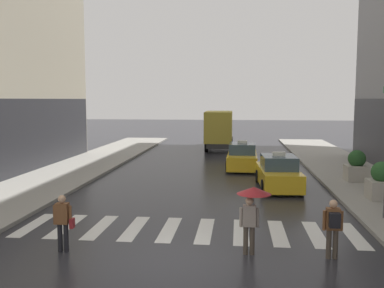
{
  "coord_description": "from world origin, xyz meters",
  "views": [
    {
      "loc": [
        1.65,
        -10.75,
        4.36
      ],
      "look_at": [
        -0.38,
        8.0,
        2.37
      ],
      "focal_mm": 39.76,
      "sensor_mm": 36.0,
      "label": 1
    }
  ],
  "objects": [
    {
      "name": "pedestrian_with_handbag",
      "position": [
        -3.29,
        0.61,
        0.93
      ],
      "size": [
        0.6,
        0.24,
        1.65
      ],
      "color": "black",
      "rests_on": "ground"
    },
    {
      "name": "planter_mid_block",
      "position": [
        7.81,
        11.82,
        0.87
      ],
      "size": [
        1.1,
        1.1,
        1.6
      ],
      "color": "#A8A399",
      "rests_on": "curb_right"
    },
    {
      "name": "crosswalk_markings",
      "position": [
        0.0,
        3.0,
        0.0
      ],
      "size": [
        11.3,
        2.8,
        0.01
      ],
      "color": "silver",
      "rests_on": "ground"
    },
    {
      "name": "ground_plane",
      "position": [
        0.0,
        0.0,
        0.0
      ],
      "size": [
        160.0,
        160.0,
        0.0
      ],
      "primitive_type": "plane",
      "color": "#26262B"
    },
    {
      "name": "pedestrian_with_backpack",
      "position": [
        4.26,
        0.84,
        0.97
      ],
      "size": [
        0.55,
        0.43,
        1.65
      ],
      "color": "#473D33",
      "rests_on": "ground"
    },
    {
      "name": "pedestrian_with_umbrella",
      "position": [
        2.08,
        0.95,
        1.52
      ],
      "size": [
        0.96,
        0.96,
        1.94
      ],
      "color": "#473D33",
      "rests_on": "ground"
    },
    {
      "name": "planter_near_corner",
      "position": [
        7.74,
        7.7,
        0.87
      ],
      "size": [
        1.1,
        1.1,
        1.6
      ],
      "color": "#A8A399",
      "rests_on": "curb_right"
    },
    {
      "name": "taxi_second",
      "position": [
        1.95,
        15.92,
        0.72
      ],
      "size": [
        2.0,
        4.57,
        1.8
      ],
      "color": "gold",
      "rests_on": "ground"
    },
    {
      "name": "box_truck",
      "position": [
        0.06,
        25.86,
        1.85
      ],
      "size": [
        2.31,
        7.55,
        3.35
      ],
      "color": "#2D2D2D",
      "rests_on": "ground"
    },
    {
      "name": "taxi_lead",
      "position": [
        3.67,
        10.24,
        0.72
      ],
      "size": [
        2.1,
        4.62,
        1.8
      ],
      "color": "gold",
      "rests_on": "ground"
    }
  ]
}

